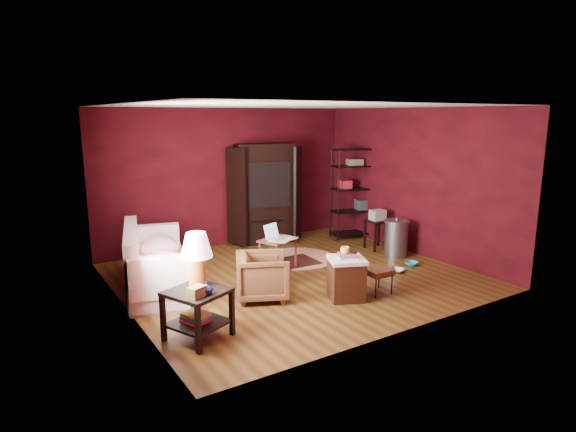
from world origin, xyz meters
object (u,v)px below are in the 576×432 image
armchair (262,274)px  hamper (346,278)px  side_table (197,275)px  tv_armoire (264,191)px  wire_shelving (355,189)px  sofa (157,264)px  laptop_desk (277,242)px

armchair → hamper: size_ratio=1.05×
side_table → armchair: bearing=26.7°
tv_armoire → wire_shelving: 1.98m
side_table → wire_shelving: wire_shelving is taller
armchair → tv_armoire: bearing=-5.2°
tv_armoire → wire_shelving: bearing=-10.0°
side_table → wire_shelving: size_ratio=0.65×
wire_shelving → sofa: bearing=-156.1°
hamper → wire_shelving: 3.75m
wire_shelving → laptop_desk: bearing=-145.4°
armchair → sofa: bearing=70.1°
armchair → hamper: (1.03, -0.68, -0.05)m
sofa → wire_shelving: bearing=-62.9°
sofa → wire_shelving: (4.66, 0.88, 0.67)m
armchair → hamper: armchair is taller
laptop_desk → tv_armoire: tv_armoire is taller
side_table → tv_armoire: bearing=50.1°
sofa → side_table: bearing=-165.6°
side_table → laptop_desk: size_ratio=1.61×
laptop_desk → tv_armoire: bearing=45.9°
side_table → laptop_desk: 2.76m
sofa → hamper: 2.90m
sofa → side_table: size_ratio=1.64×
wire_shelving → tv_armoire: bearing=170.4°
side_table → hamper: size_ratio=1.79×
sofa → hamper: bearing=-113.5°
sofa → hamper: size_ratio=2.94×
laptop_desk → wire_shelving: 2.82m
tv_armoire → armchair: bearing=-107.4°
sofa → hamper: (2.23, -1.86, -0.09)m
hamper → tv_armoire: tv_armoire is taller
hamper → wire_shelving: wire_shelving is taller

